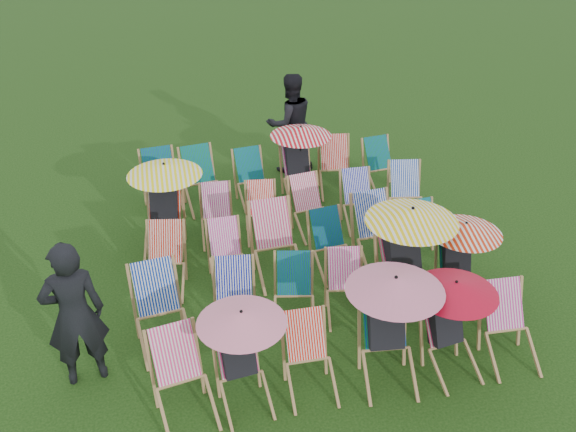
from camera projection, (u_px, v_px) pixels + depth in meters
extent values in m
plane|color=black|center=(302.00, 272.00, 9.53)|extent=(100.00, 100.00, 0.00)
cube|color=#F6317F|center=(175.00, 353.00, 7.09)|extent=(0.55, 0.45, 0.58)
cube|color=#F2307B|center=(236.00, 351.00, 7.23)|extent=(0.47, 0.38, 0.52)
cube|color=black|center=(238.00, 353.00, 7.19)|extent=(0.41, 0.42, 0.54)
sphere|color=tan|center=(234.00, 329.00, 7.12)|extent=(0.19, 0.19, 0.19)
cylinder|color=black|center=(242.00, 338.00, 7.06)|extent=(0.03, 0.03, 0.63)
cone|color=pink|center=(241.00, 317.00, 6.91)|extent=(1.00, 1.00, 0.15)
cube|color=red|center=(305.00, 335.00, 7.43)|extent=(0.45, 0.33, 0.53)
cube|color=#0A6F2F|center=(384.00, 321.00, 7.56)|extent=(0.53, 0.41, 0.59)
cube|color=black|center=(385.00, 324.00, 7.52)|extent=(0.45, 0.46, 0.62)
sphere|color=tan|center=(385.00, 296.00, 7.44)|extent=(0.22, 0.22, 0.22)
cylinder|color=black|center=(393.00, 307.00, 7.35)|extent=(0.03, 0.03, 0.72)
cone|color=#D86E8E|center=(395.00, 284.00, 7.18)|extent=(1.13, 1.13, 0.17)
cube|color=#D32A5B|center=(442.00, 320.00, 7.68)|extent=(0.49, 0.39, 0.52)
cube|color=black|center=(444.00, 323.00, 7.64)|extent=(0.42, 0.43, 0.55)
sphere|color=tan|center=(443.00, 299.00, 7.57)|extent=(0.19, 0.19, 0.19)
cylinder|color=black|center=(452.00, 307.00, 7.51)|extent=(0.03, 0.03, 0.64)
cone|color=#B30A22|center=(456.00, 287.00, 7.36)|extent=(1.00, 1.00, 0.15)
cube|color=#CC288C|center=(504.00, 304.00, 7.86)|extent=(0.49, 0.37, 0.56)
cube|color=#07299A|center=(155.00, 287.00, 8.08)|extent=(0.57, 0.45, 0.61)
cube|color=#07109B|center=(234.00, 280.00, 8.33)|extent=(0.51, 0.40, 0.55)
cube|color=#0A7026|center=(294.00, 273.00, 8.49)|extent=(0.50, 0.41, 0.53)
cube|color=#FC32A1|center=(344.00, 268.00, 8.62)|extent=(0.48, 0.38, 0.52)
cube|color=#E42D66|center=(399.00, 254.00, 8.69)|extent=(0.59, 0.47, 0.64)
cube|color=black|center=(401.00, 256.00, 8.64)|extent=(0.51, 0.52, 0.67)
sphere|color=tan|center=(400.00, 230.00, 8.55)|extent=(0.23, 0.23, 0.23)
cylinder|color=black|center=(410.00, 238.00, 8.48)|extent=(0.03, 0.03, 0.78)
cone|color=yellow|center=(412.00, 215.00, 8.30)|extent=(1.23, 1.23, 0.19)
cube|color=#0A6A24|center=(455.00, 257.00, 8.85)|extent=(0.47, 0.37, 0.51)
cube|color=black|center=(456.00, 259.00, 8.82)|extent=(0.41, 0.42, 0.54)
sphere|color=tan|center=(457.00, 238.00, 8.75)|extent=(0.19, 0.19, 0.19)
cylinder|color=black|center=(463.00, 246.00, 8.67)|extent=(0.03, 0.03, 0.63)
cone|color=red|center=(466.00, 228.00, 8.52)|extent=(0.99, 0.99, 0.15)
cube|color=red|center=(165.00, 241.00, 9.12)|extent=(0.52, 0.42, 0.55)
cube|color=#E92E9C|center=(224.00, 237.00, 9.33)|extent=(0.43, 0.32, 0.51)
cube|color=#DD2C61|center=(272.00, 223.00, 9.37)|extent=(0.57, 0.43, 0.64)
cube|color=#085E2F|center=(327.00, 228.00, 9.48)|extent=(0.49, 0.39, 0.54)
cube|color=#072493|center=(372.00, 213.00, 9.65)|extent=(0.56, 0.43, 0.62)
cube|color=#0B764B|center=(420.00, 218.00, 9.74)|extent=(0.46, 0.36, 0.52)
cube|color=red|center=(165.00, 201.00, 10.04)|extent=(0.55, 0.45, 0.59)
cube|color=black|center=(164.00, 203.00, 9.99)|extent=(0.48, 0.49, 0.62)
sphere|color=tan|center=(163.00, 181.00, 9.92)|extent=(0.22, 0.22, 0.22)
cylinder|color=black|center=(166.00, 189.00, 9.82)|extent=(0.03, 0.03, 0.73)
cone|color=#FCED0D|center=(164.00, 169.00, 9.65)|extent=(1.14, 1.14, 0.18)
cube|color=#D0298C|center=(216.00, 200.00, 10.26)|extent=(0.45, 0.34, 0.51)
cube|color=red|center=(261.00, 197.00, 10.35)|extent=(0.46, 0.36, 0.51)
cube|color=#E42D62|center=(305.00, 192.00, 10.44)|extent=(0.50, 0.41, 0.54)
cube|color=#070CA4|center=(356.00, 186.00, 10.64)|extent=(0.45, 0.33, 0.53)
cube|color=#0830A7|center=(405.00, 178.00, 10.79)|extent=(0.52, 0.42, 0.56)
cube|color=#0A6C31|center=(158.00, 167.00, 11.08)|extent=(0.54, 0.43, 0.60)
cube|color=#0B772A|center=(197.00, 164.00, 11.16)|extent=(0.56, 0.45, 0.60)
cube|color=#0A6D34|center=(249.00, 164.00, 11.30)|extent=(0.50, 0.39, 0.54)
cube|color=#ED2F9C|center=(296.00, 159.00, 11.45)|extent=(0.48, 0.37, 0.56)
cube|color=black|center=(297.00, 161.00, 11.41)|extent=(0.41, 0.42, 0.58)
sphere|color=tan|center=(295.00, 143.00, 11.33)|extent=(0.20, 0.20, 0.20)
cylinder|color=black|center=(301.00, 148.00, 11.26)|extent=(0.03, 0.03, 0.68)
cone|color=red|center=(301.00, 131.00, 11.10)|extent=(1.07, 1.07, 0.17)
cube|color=red|center=(334.00, 152.00, 11.66)|extent=(0.53, 0.42, 0.58)
cube|color=#0A6D22|center=(378.00, 153.00, 11.70)|extent=(0.51, 0.40, 0.55)
imported|color=black|center=(74.00, 314.00, 7.20)|extent=(0.76, 0.57, 1.90)
imported|color=black|center=(290.00, 123.00, 12.03)|extent=(1.04, 0.87, 1.91)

